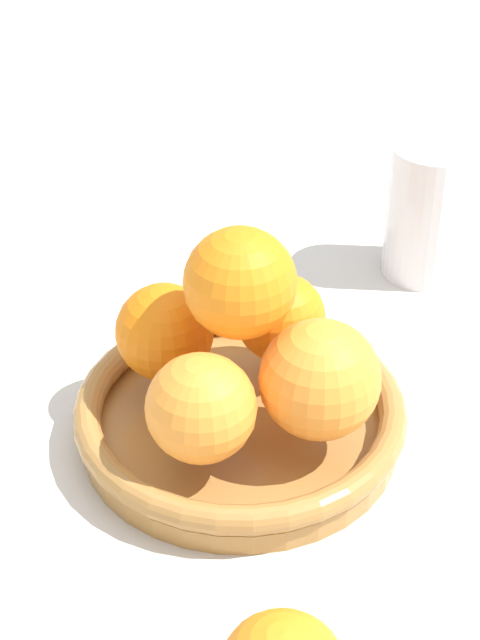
# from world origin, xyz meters

# --- Properties ---
(ground_plane) EXTENTS (4.00, 4.00, 0.00)m
(ground_plane) POSITION_xyz_m (0.00, 0.00, 0.00)
(ground_plane) COLOR beige
(fruit_bowl) EXTENTS (0.24, 0.24, 0.04)m
(fruit_bowl) POSITION_xyz_m (0.00, 0.00, 0.02)
(fruit_bowl) COLOR #A57238
(fruit_bowl) RESTS_ON ground_plane
(orange_pile) EXTENTS (0.19, 0.20, 0.14)m
(orange_pile) POSITION_xyz_m (-0.00, -0.01, 0.09)
(orange_pile) COLOR orange
(orange_pile) RESTS_ON fruit_bowl
(drinking_glass) EXTENTS (0.08, 0.08, 0.12)m
(drinking_glass) POSITION_xyz_m (0.28, -0.03, 0.06)
(drinking_glass) COLOR white
(drinking_glass) RESTS_ON ground_plane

